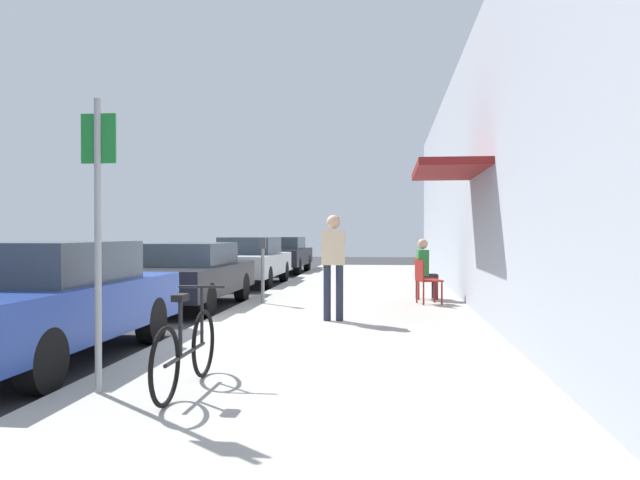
# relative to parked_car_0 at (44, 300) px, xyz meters

# --- Properties ---
(ground_plane) EXTENTS (60.00, 60.00, 0.00)m
(ground_plane) POSITION_rel_parked_car_0_xyz_m (1.10, 2.43, -0.74)
(ground_plane) COLOR #2D2D30
(sidewalk_slab) EXTENTS (4.50, 32.00, 0.12)m
(sidewalk_slab) POSITION_rel_parked_car_0_xyz_m (3.35, 4.43, -0.68)
(sidewalk_slab) COLOR #9E9B93
(sidewalk_slab) RESTS_ON ground_plane
(building_facade) EXTENTS (1.40, 32.00, 5.33)m
(building_facade) POSITION_rel_parked_car_0_xyz_m (5.74, 4.42, 1.93)
(building_facade) COLOR #999EA8
(building_facade) RESTS_ON ground_plane
(parked_car_0) EXTENTS (1.80, 4.40, 1.43)m
(parked_car_0) POSITION_rel_parked_car_0_xyz_m (0.00, 0.00, 0.00)
(parked_car_0) COLOR navy
(parked_car_0) RESTS_ON ground_plane
(parked_car_1) EXTENTS (1.80, 4.40, 1.33)m
(parked_car_1) POSITION_rel_parked_car_0_xyz_m (0.00, 5.32, -0.04)
(parked_car_1) COLOR black
(parked_car_1) RESTS_ON ground_plane
(parked_car_2) EXTENTS (1.80, 4.40, 1.41)m
(parked_car_2) POSITION_rel_parked_car_0_xyz_m (0.00, 10.92, -0.01)
(parked_car_2) COLOR #B7B7BC
(parked_car_2) RESTS_ON ground_plane
(parked_car_3) EXTENTS (1.80, 4.40, 1.38)m
(parked_car_3) POSITION_rel_parked_car_0_xyz_m (0.00, 16.56, -0.02)
(parked_car_3) COLOR black
(parked_car_3) RESTS_ON ground_plane
(parking_meter) EXTENTS (0.12, 0.10, 1.32)m
(parking_meter) POSITION_rel_parked_car_0_xyz_m (1.55, 5.29, 0.15)
(parking_meter) COLOR slate
(parking_meter) RESTS_ON sidewalk_slab
(street_sign) EXTENTS (0.32, 0.06, 2.60)m
(street_sign) POSITION_rel_parked_car_0_xyz_m (1.50, -1.69, 0.90)
(street_sign) COLOR gray
(street_sign) RESTS_ON sidewalk_slab
(bicycle_0) EXTENTS (0.46, 1.71, 0.90)m
(bicycle_0) POSITION_rel_parked_car_0_xyz_m (2.25, -1.54, -0.26)
(bicycle_0) COLOR black
(bicycle_0) RESTS_ON sidewalk_slab
(cafe_chair_0) EXTENTS (0.55, 0.55, 0.87)m
(cafe_chair_0) POSITION_rel_parked_car_0_xyz_m (4.79, 5.55, -0.11)
(cafe_chair_0) COLOR maroon
(cafe_chair_0) RESTS_ON sidewalk_slab
(cafe_chair_1) EXTENTS (0.48, 0.48, 0.87)m
(cafe_chair_1) POSITION_rel_parked_car_0_xyz_m (4.79, 6.45, -0.11)
(cafe_chair_1) COLOR maroon
(cafe_chair_1) RESTS_ON sidewalk_slab
(seated_patron_1) EXTENTS (0.45, 0.39, 1.29)m
(seated_patron_1) POSITION_rel_parked_car_0_xyz_m (4.85, 6.46, 0.08)
(seated_patron_1) COLOR #232838
(seated_patron_1) RESTS_ON sidewalk_slab
(pedestrian_standing) EXTENTS (0.36, 0.22, 1.70)m
(pedestrian_standing) POSITION_rel_parked_car_0_xyz_m (3.18, 2.98, 0.38)
(pedestrian_standing) COLOR #232838
(pedestrian_standing) RESTS_ON sidewalk_slab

